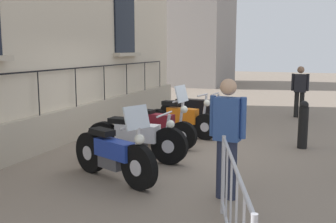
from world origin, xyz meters
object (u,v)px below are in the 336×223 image
(motorcycle_white, at_px, (136,138))
(motorcycle_blue, at_px, (114,155))
(motorcycle_orange, at_px, (181,120))
(crowd_barrier, at_px, (233,210))
(bollard, at_px, (303,125))
(pedestrian_walking, at_px, (300,89))
(pedestrian_standing, at_px, (227,132))
(motorcycle_black, at_px, (195,112))
(motorcycle_maroon, at_px, (156,127))

(motorcycle_white, bearing_deg, motorcycle_blue, -81.74)
(motorcycle_orange, distance_m, crowd_barrier, 5.85)
(motorcycle_blue, relative_size, bollard, 1.79)
(motorcycle_white, xyz_separation_m, bollard, (3.00, 2.11, 0.10))
(bollard, distance_m, pedestrian_walking, 4.14)
(motorcycle_white, distance_m, pedestrian_standing, 2.54)
(motorcycle_orange, xyz_separation_m, bollard, (2.84, -0.17, 0.12))
(motorcycle_white, bearing_deg, motorcycle_black, 87.56)
(motorcycle_orange, height_order, crowd_barrier, motorcycle_orange)
(motorcycle_black, height_order, crowd_barrier, crowd_barrier)
(motorcycle_maroon, height_order, pedestrian_walking, pedestrian_walking)
(pedestrian_standing, bearing_deg, motorcycle_blue, 175.91)
(motorcycle_white, height_order, motorcycle_orange, motorcycle_orange)
(motorcycle_blue, height_order, pedestrian_walking, pedestrian_walking)
(motorcycle_blue, relative_size, motorcycle_white, 0.87)
(bollard, bearing_deg, motorcycle_maroon, -162.10)
(motorcycle_black, height_order, pedestrian_walking, pedestrian_walking)
(motorcycle_white, relative_size, motorcycle_orange, 1.07)
(motorcycle_orange, height_order, pedestrian_standing, pedestrian_standing)
(pedestrian_standing, bearing_deg, motorcycle_black, 111.44)
(motorcycle_blue, distance_m, pedestrian_standing, 1.98)
(motorcycle_orange, xyz_separation_m, pedestrian_standing, (1.91, -3.65, 0.58))
(motorcycle_orange, relative_size, pedestrian_walking, 1.24)
(pedestrian_standing, bearing_deg, pedestrian_walking, 84.81)
(motorcycle_orange, bearing_deg, motorcycle_blue, -89.74)
(motorcycle_blue, distance_m, crowd_barrier, 2.97)
(bollard, bearing_deg, motorcycle_black, 153.70)
(motorcycle_white, distance_m, crowd_barrier, 3.96)
(motorcycle_maroon, relative_size, crowd_barrier, 0.84)
(motorcycle_orange, distance_m, pedestrian_walking, 4.75)
(motorcycle_orange, relative_size, bollard, 1.91)
(motorcycle_black, bearing_deg, motorcycle_white, -92.44)
(motorcycle_blue, xyz_separation_m, motorcycle_maroon, (-0.21, 2.36, 0.01))
(motorcycle_black, height_order, bollard, bollard)
(pedestrian_standing, bearing_deg, motorcycle_white, 146.64)
(motorcycle_maroon, distance_m, motorcycle_black, 2.40)
(motorcycle_white, distance_m, motorcycle_black, 3.53)
(motorcycle_blue, height_order, pedestrian_standing, pedestrian_standing)
(pedestrian_walking, bearing_deg, motorcycle_blue, -109.08)
(motorcycle_black, distance_m, crowd_barrier, 7.00)
(motorcycle_white, bearing_deg, bollard, 35.15)
(motorcycle_orange, bearing_deg, motorcycle_black, 90.56)
(crowd_barrier, xyz_separation_m, pedestrian_walking, (0.26, 9.30, 0.34))
(motorcycle_orange, relative_size, motorcycle_black, 0.97)
(motorcycle_white, height_order, motorcycle_black, motorcycle_black)
(motorcycle_white, bearing_deg, pedestrian_walking, 66.13)
(crowd_barrier, bearing_deg, motorcycle_white, 129.17)
(motorcycle_maroon, bearing_deg, pedestrian_standing, -49.96)
(motorcycle_white, height_order, motorcycle_maroon, motorcycle_maroon)
(pedestrian_walking, bearing_deg, motorcycle_orange, -123.35)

